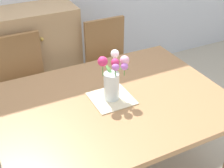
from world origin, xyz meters
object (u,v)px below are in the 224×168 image
object	(u,v)px
dining_table	(113,109)
chair_right	(110,59)
chair_left	(24,79)
dresser	(9,62)
flower_vase	(113,78)

from	to	relation	value
dining_table	chair_right	bearing A→B (deg)	65.02
dining_table	chair_left	world-z (taller)	chair_left
dining_table	dresser	distance (m)	1.42
chair_right	dresser	world-z (taller)	dresser
chair_left	dresser	size ratio (longest dim) A/B	0.64
chair_right	flower_vase	world-z (taller)	flower_vase
chair_right	dresser	distance (m)	1.00
dresser	chair_right	bearing A→B (deg)	-24.50
dining_table	dresser	bearing A→B (deg)	109.83
dining_table	flower_vase	world-z (taller)	flower_vase
flower_vase	dining_table	bearing A→B (deg)	-123.74
chair_right	dresser	size ratio (longest dim) A/B	0.64
chair_right	flower_vase	xyz separation A→B (m)	(-0.42, -0.90, 0.38)
chair_right	flower_vase	size ratio (longest dim) A/B	2.79
chair_left	flower_vase	size ratio (longest dim) A/B	2.79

